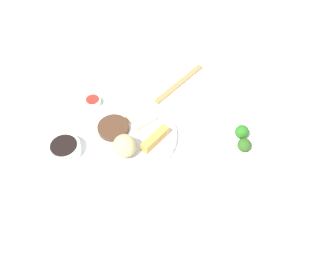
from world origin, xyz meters
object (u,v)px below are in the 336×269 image
Objects in this scene: broccoli_plate at (241,146)px; chopsticks_pair at (179,83)px; main_plate at (134,136)px; soy_sauce_bowl at (65,149)px; sauce_ramekin_sweet_and_sour at (93,102)px.

broccoli_plate reaches higher than chopsticks_pair.
main_plate is at bearing -104.27° from broccoli_plate.
sauce_ramekin_sweet_and_sour is at bearing 154.89° from soy_sauce_bowl.
sauce_ramekin_sweet_and_sour is (-0.24, -0.44, 0.00)m from broccoli_plate.
main_plate is 0.28m from chopsticks_pair.
main_plate is 0.33m from broccoli_plate.
chopsticks_pair is (-0.21, 0.18, -0.00)m from main_plate.
main_plate reaches higher than broccoli_plate.
chopsticks_pair is at bearing -154.19° from broccoli_plate.
chopsticks_pair is at bearing 140.19° from main_plate.
chopsticks_pair is (-0.29, -0.14, -0.00)m from broccoli_plate.
soy_sauce_bowl reaches higher than chopsticks_pair.
soy_sauce_bowl is 1.85× the size of sauce_ramekin_sweet_and_sour.
chopsticks_pair is at bearing 121.20° from soy_sauce_bowl.
broccoli_plate is at bearing 25.81° from chopsticks_pair.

